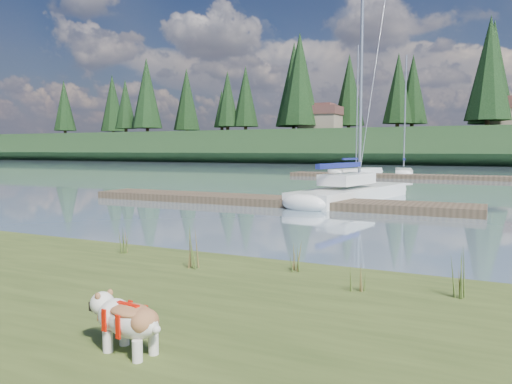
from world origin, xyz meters
The scene contains 22 objects.
ground centered at (0.00, 30.00, 0.00)m, with size 200.00×200.00×0.00m, color #778FA1.
bank centered at (0.00, -6.00, 0.17)m, with size 60.00×9.00×0.35m, color #435221.
ridge centered at (0.00, 73.00, 2.50)m, with size 200.00×20.00×5.00m, color #1B3218.
bulldog centered at (1.20, -5.66, 0.67)m, with size 0.87×0.43×0.51m.
sailboat_main centered at (-1.25, 12.70, 0.42)m, with size 3.45×9.59×13.48m.
dock_near centered at (-4.00, 9.00, 0.15)m, with size 16.00×2.00×0.30m, color #4C3D2C.
dock_far centered at (2.00, 30.00, 0.15)m, with size 26.00×2.20×0.30m, color #4C3D2C.
sailboat_bg_1 centered at (-6.31, 33.41, 0.33)m, with size 3.41×7.43×11.00m.
sailboat_bg_2 centered at (-2.76, 34.01, 0.33)m, with size 2.41×6.66×9.98m.
weed_0 centered at (-0.07, -2.65, 0.64)m, with size 0.17×0.14×0.68m.
weed_1 centered at (1.51, -2.14, 0.54)m, with size 0.17×0.14×0.45m.
weed_2 centered at (3.84, -2.53, 0.64)m, with size 0.17×0.14×0.69m.
weed_3 centered at (-1.78, -2.23, 0.57)m, with size 0.17×0.14×0.52m.
weed_4 centered at (2.58, -2.78, 0.50)m, with size 0.17×0.14×0.36m.
mud_lip centered at (0.00, -1.60, 0.07)m, with size 60.00×0.50×0.14m, color #33281C.
conifer_0 centered at (-55.00, 67.00, 12.64)m, with size 5.72×5.72×14.15m.
conifer_1 centered at (-40.00, 71.00, 11.28)m, with size 4.40×4.40×11.30m.
conifer_2 centered at (-25.00, 68.00, 13.54)m, with size 6.60×6.60×16.05m.
conifer_3 centered at (-10.00, 72.00, 11.74)m, with size 4.84×4.84×12.25m.
conifer_4 centered at (3.00, 66.00, 13.09)m, with size 6.16×6.16×15.10m.
house_0 centered at (-22.00, 70.00, 7.31)m, with size 6.30×5.30×4.65m.
house_1 centered at (6.00, 71.00, 7.31)m, with size 6.30×5.30×4.65m.
Camera 1 is at (4.18, -9.16, 2.22)m, focal length 35.00 mm.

